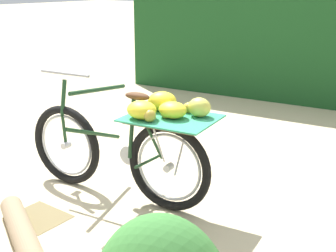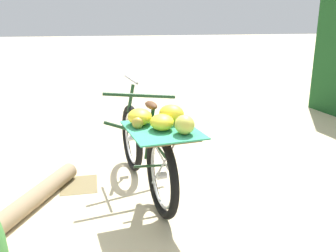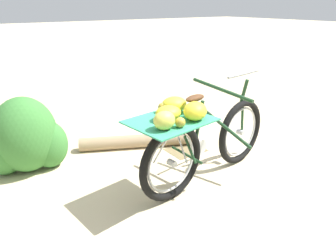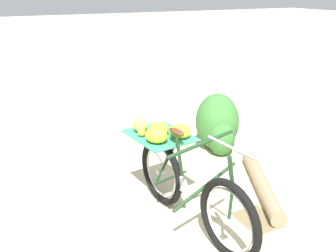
% 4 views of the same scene
% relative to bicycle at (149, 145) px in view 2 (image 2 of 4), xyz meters
% --- Properties ---
extents(ground_plane, '(60.00, 60.00, 0.00)m').
position_rel_bicycle_xyz_m(ground_plane, '(0.28, -0.23, -0.50)').
color(ground_plane, beige).
extents(bicycle, '(1.80, 0.76, 1.03)m').
position_rel_bicycle_xyz_m(bicycle, '(0.00, 0.00, 0.00)').
color(bicycle, black).
rests_on(bicycle, ground_plane).
extents(fallen_log, '(1.36, 0.78, 0.16)m').
position_rel_bicycle_xyz_m(fallen_log, '(-0.09, 1.08, -0.42)').
color(fallen_log, '#937A5B').
rests_on(fallen_log, ground_plane).
extents(leaf_litter_patch, '(0.44, 0.36, 0.01)m').
position_rel_bicycle_xyz_m(leaf_litter_patch, '(0.35, 0.67, -0.50)').
color(leaf_litter_patch, olive).
rests_on(leaf_litter_patch, ground_plane).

